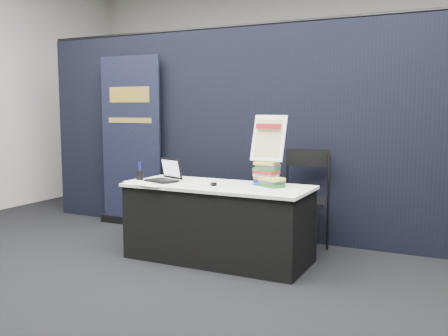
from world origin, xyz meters
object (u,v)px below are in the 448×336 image
at_px(stacking_chair, 302,196).
at_px(display_table, 218,222).
at_px(book_stack_tall, 267,173).
at_px(info_sign, 269,139).
at_px(book_stack_short, 271,182).
at_px(laptop, 164,176).
at_px(pullup_banner, 131,151).

bearing_deg(stacking_chair, display_table, -149.33).
relative_size(display_table, book_stack_tall, 7.94).
relative_size(info_sign, stacking_chair, 0.43).
relative_size(book_stack_short, info_sign, 0.56).
relative_size(display_table, laptop, 5.09).
distance_m(laptop, book_stack_short, 1.11).
xyz_separation_m(display_table, laptop, (-0.59, -0.05, 0.43)).
bearing_deg(book_stack_short, pullup_banner, 160.70).
bearing_deg(laptop, book_stack_short, 27.80).
distance_m(info_sign, pullup_banner, 2.24).
relative_size(laptop, book_stack_short, 1.37).
relative_size(display_table, pullup_banner, 0.84).
xyz_separation_m(book_stack_short, pullup_banner, (-2.20, 0.77, 0.15)).
bearing_deg(pullup_banner, book_stack_tall, -20.20).
bearing_deg(book_stack_tall, stacking_chair, 66.07).
relative_size(info_sign, pullup_banner, 0.21).
distance_m(display_table, stacking_chair, 0.94).
height_order(laptop, book_stack_tall, laptop).
distance_m(book_stack_tall, info_sign, 0.33).
relative_size(display_table, stacking_chair, 1.70).
distance_m(book_stack_tall, stacking_chair, 0.58).
distance_m(pullup_banner, stacking_chair, 2.37).
relative_size(laptop, info_sign, 0.77).
distance_m(book_stack_short, stacking_chair, 0.59).
relative_size(book_stack_short, pullup_banner, 0.12).
height_order(book_stack_tall, book_stack_short, book_stack_tall).
bearing_deg(book_stack_short, laptop, -171.64).
xyz_separation_m(laptop, book_stack_short, (1.10, 0.16, -0.01)).
xyz_separation_m(book_stack_tall, info_sign, (0.00, 0.03, 0.33)).
bearing_deg(display_table, book_stack_short, 11.91).
relative_size(book_stack_short, stacking_chair, 0.24).
bearing_deg(info_sign, book_stack_tall, -85.09).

